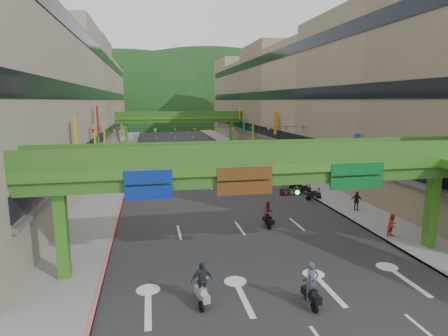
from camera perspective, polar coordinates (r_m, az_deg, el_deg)
name	(u,v)px	position (r m, az deg, el deg)	size (l,w,h in m)	color
ground	(306,320)	(17.85, 12.32, -21.69)	(320.00, 320.00, 0.00)	black
road_slab	(188,155)	(64.78, -5.58, 1.92)	(18.00, 140.00, 0.02)	#28282B
sidewalk_left	(122,157)	(64.62, -15.33, 1.64)	(4.00, 140.00, 0.15)	gray
sidewalk_right	(249,153)	(66.76, 3.86, 2.25)	(4.00, 140.00, 0.15)	gray
curb_left	(133,156)	(64.51, -13.65, 1.72)	(0.20, 140.00, 0.18)	#CC5959
curb_right	(239,153)	(66.29, 2.28, 2.22)	(0.20, 140.00, 0.18)	gray
building_row_left	(67,100)	(65.01, -22.81, 9.57)	(12.80, 95.00, 19.00)	#9E937F
building_row_right	(293,100)	(68.62, 10.47, 10.19)	(12.80, 95.00, 19.00)	gray
overpass_near	(285,177)	(20.93, 9.34, -1.37)	(28.00, 12.27, 7.10)	#4C9E2D
overpass_far	(180,120)	(79.14, -6.76, 7.34)	(28.00, 2.20, 7.10)	#4C9E2D
hill_left	(129,121)	(174.25, -14.27, 6.89)	(168.00, 140.00, 112.00)	#1C4419
hill_right	(210,118)	(196.53, -2.16, 7.55)	(208.00, 176.00, 128.00)	#1C4419
bunting_string	(204,130)	(44.38, -3.06, 5.85)	(26.00, 0.36, 0.47)	black
scooter_rider_near	(312,286)	(18.40, 13.21, -17.08)	(0.70, 1.60, 2.14)	black
scooter_rider_mid	(268,214)	(28.28, 6.79, -6.97)	(0.90, 1.59, 2.00)	black
scooter_rider_left	(202,284)	(18.03, -3.39, -17.18)	(1.11, 1.59, 2.13)	#97979F
scooter_rider_far	(155,150)	(65.02, -10.51, 2.77)	(0.95, 1.59, 2.11)	maroon
parked_scooter_row	(296,185)	(40.60, 10.93, -2.51)	(1.60, 9.36, 1.08)	black
car_silver	(146,162)	(54.91, -11.85, 0.95)	(1.45, 4.16, 1.37)	gray
car_yellow	(214,155)	(59.99, -1.55, 1.93)	(1.58, 3.94, 1.34)	yellow
pedestrian_red	(392,227)	(28.46, 24.26, -8.23)	(0.77, 0.60, 1.58)	#B73428
pedestrian_dark	(356,203)	(33.86, 19.51, -4.99)	(0.95, 0.40, 1.62)	black
pedestrian_blue	(307,183)	(40.49, 12.50, -2.26)	(0.71, 0.45, 1.51)	#2D4058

